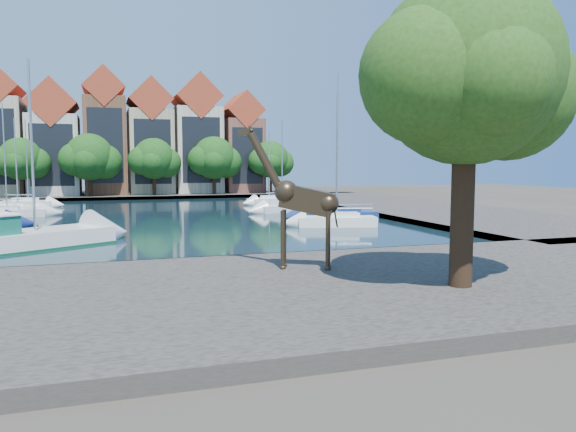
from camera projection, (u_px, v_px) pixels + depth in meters
The scene contains 26 objects.
ground at pixel (204, 267), 25.95m from camera, with size 160.00×160.00×0.00m, color #38332B.
water_basin at pixel (157, 218), 48.65m from camera, with size 38.00×50.00×0.08m, color black.
near_quay at pixel (239, 296), 19.31m from camera, with size 50.00×14.00×0.50m, color #48453F.
far_quay at pixel (137, 195), 78.90m from camera, with size 60.00×16.00×0.50m, color #48453F.
right_quay at pixel (411, 208), 56.38m from camera, with size 14.00×52.00×0.50m, color #48453F.
plane_tree at pixel (469, 79), 19.06m from camera, with size 8.32×6.40×10.62m.
townhouse_west_mid at pixel (0, 136), 72.85m from camera, with size 5.94×9.18×16.79m.
townhouse_west_inner at pixel (54, 143), 74.95m from camera, with size 6.43×9.18×15.15m.
townhouse_center at pixel (105, 136), 76.87m from camera, with size 5.44×9.18×16.93m.
townhouse_east_inner at pixel (150, 142), 78.79m from camera, with size 5.94×9.18×15.79m.
townhouse_east_mid at pixel (196, 139), 80.77m from camera, with size 6.43×9.18×16.65m.
townhouse_east_end at pixel (240, 147), 82.88m from camera, with size 5.44×9.18×14.43m.
far_tree_west at pixel (21, 160), 68.91m from camera, with size 6.76×5.20×7.36m.
far_tree_mid_west at pixel (90, 159), 71.38m from camera, with size 7.80×6.00×8.00m.
far_tree_mid_east at pixel (154, 160), 73.87m from camera, with size 7.02×5.40×7.52m.
far_tree_east at pixel (215, 159), 76.35m from camera, with size 7.54×5.80×7.84m.
far_tree_far_east at pixel (271, 161), 78.84m from camera, with size 6.76×5.20×7.36m.
giraffe_statue at pixel (299, 200), 22.76m from camera, with size 3.83×2.02×5.75m.
motorsailer at pixel (6, 237), 29.93m from camera, with size 10.69×8.14×10.32m.
sailboat_left_c at pixel (7, 211), 49.03m from camera, with size 6.31×2.28×9.81m.
sailboat_left_d at pixel (18, 207), 52.35m from camera, with size 5.16×3.30×8.82m.
sailboat_left_e at pixel (29, 202), 59.56m from camera, with size 5.68×3.56×9.24m.
sailboat_right_a at pixel (337, 218), 41.78m from camera, with size 6.11×3.39×11.30m.
sailboat_right_b at pixel (336, 213), 47.07m from camera, with size 6.95×3.22×10.34m.
sailboat_right_c at pixel (282, 206), 54.20m from camera, with size 5.96×3.93×8.78m.
sailboat_right_d at pixel (269, 199), 64.09m from camera, with size 5.49×3.63×8.36m.
Camera 1 is at (-4.30, -25.54, 4.83)m, focal length 35.00 mm.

